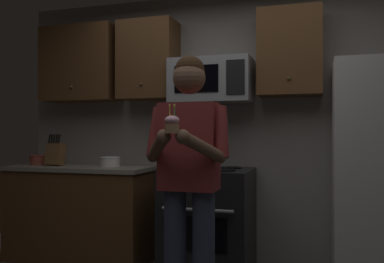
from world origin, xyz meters
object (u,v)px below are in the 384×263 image
at_px(oven_range, 208,221).
at_px(bowl_small_colored, 40,159).
at_px(microwave, 212,81).
at_px(person, 189,170).
at_px(knife_block, 55,154).
at_px(bowl_large_white, 110,161).
at_px(cupcake, 172,124).

bearing_deg(oven_range, bowl_small_colored, 178.49).
xyz_separation_m(microwave, person, (0.11, -1.06, -0.72)).
height_order(oven_range, knife_block, knife_block).
relative_size(oven_range, bowl_large_white, 4.72).
height_order(bowl_large_white, person, person).
height_order(bowl_small_colored, person, person).
relative_size(microwave, person, 0.42).
height_order(person, cupcake, person).
bearing_deg(oven_range, microwave, 89.98).
bearing_deg(microwave, bowl_small_colored, -177.72).
xyz_separation_m(knife_block, bowl_large_white, (0.58, 0.05, -0.07)).
bearing_deg(cupcake, person, 90.00).
height_order(microwave, bowl_large_white, microwave).
xyz_separation_m(oven_range, knife_block, (-1.57, -0.03, 0.57)).
xyz_separation_m(oven_range, bowl_large_white, (-0.99, 0.02, 0.51)).
bearing_deg(cupcake, bowl_small_colored, 145.54).
bearing_deg(person, knife_block, 151.53).
bearing_deg(bowl_small_colored, cupcake, -34.46).
distance_m(microwave, knife_block, 1.72).
bearing_deg(knife_block, oven_range, 1.08).
relative_size(person, cupcake, 10.13).
height_order(knife_block, cupcake, cupcake).
distance_m(oven_range, bowl_small_colored, 1.88).
height_order(microwave, bowl_small_colored, microwave).
bearing_deg(bowl_large_white, oven_range, -1.38).
distance_m(bowl_small_colored, cupcake, 2.35).
bearing_deg(bowl_small_colored, bowl_large_white, -1.66).
bearing_deg(person, bowl_small_colored, 152.77).
xyz_separation_m(oven_range, cupcake, (0.11, -1.27, 0.83)).
relative_size(oven_range, knife_block, 2.91).
bearing_deg(cupcake, microwave, 94.57).
relative_size(microwave, cupcake, 4.26).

